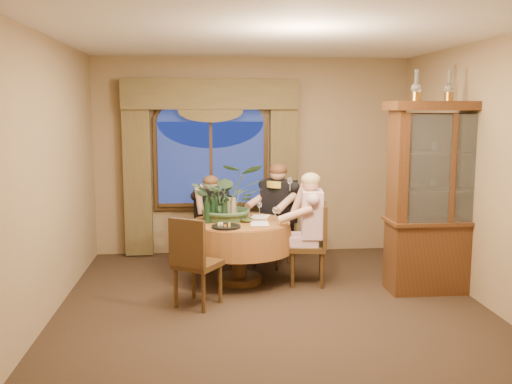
{
  "coord_description": "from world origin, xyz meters",
  "views": [
    {
      "loc": [
        -0.71,
        -5.67,
        2.07
      ],
      "look_at": [
        -0.09,
        0.99,
        1.1
      ],
      "focal_mm": 40.0,
      "sensor_mm": 36.0,
      "label": 1
    }
  ],
  "objects": [
    {
      "name": "cheese_platter",
      "position": [
        -0.46,
        0.62,
        0.76
      ],
      "size": [
        0.33,
        0.33,
        0.02
      ],
      "primitive_type": "cylinder",
      "color": "black",
      "rests_on": "dining_table"
    },
    {
      "name": "olive_bowl",
      "position": [
        -0.21,
        0.93,
        0.77
      ],
      "size": [
        0.15,
        0.15,
        0.05
      ],
      "primitive_type": "imported",
      "color": "#445227",
      "rests_on": "dining_table"
    },
    {
      "name": "swag_valance",
      "position": [
        -0.6,
        2.35,
        2.28
      ],
      "size": [
        2.45,
        0.16,
        0.42
      ],
      "primitive_type": null,
      "color": "#4F4326",
      "rests_on": "wall_back"
    },
    {
      "name": "wine_glass_person_pink",
      "position": [
        0.13,
        0.93,
        0.84
      ],
      "size": [
        0.07,
        0.07,
        0.18
      ],
      "primitive_type": null,
      "color": "silver",
      "rests_on": "dining_table"
    },
    {
      "name": "centerpiece_plant",
      "position": [
        -0.41,
        1.13,
        1.34
      ],
      "size": [
        0.9,
        1.0,
        0.78
      ],
      "primitive_type": "imported",
      "color": "#3A5A38",
      "rests_on": "dining_table"
    },
    {
      "name": "wine_bottle_1",
      "position": [
        -0.67,
        0.92,
        0.92
      ],
      "size": [
        0.07,
        0.07,
        0.33
      ],
      "primitive_type": "cylinder",
      "color": "black",
      "rests_on": "dining_table"
    },
    {
      "name": "floor",
      "position": [
        0.0,
        0.0,
        0.0
      ],
      "size": [
        5.0,
        5.0,
        0.0
      ],
      "primitive_type": "plane",
      "color": "black",
      "rests_on": "ground"
    },
    {
      "name": "wine_bottle_2",
      "position": [
        -0.61,
        0.98,
        0.92
      ],
      "size": [
        0.07,
        0.07,
        0.33
      ],
      "primitive_type": "cylinder",
      "color": "black",
      "rests_on": "dining_table"
    },
    {
      "name": "chair_right",
      "position": [
        0.51,
        0.84,
        0.48
      ],
      "size": [
        0.49,
        0.49,
        0.96
      ],
      "primitive_type": "cube",
      "rotation": [
        0.0,
        0.0,
        1.39
      ],
      "color": "black",
      "rests_on": "floor"
    },
    {
      "name": "drapery_right",
      "position": [
        0.43,
        2.38,
        1.18
      ],
      "size": [
        0.38,
        0.14,
        2.32
      ],
      "primitive_type": "cube",
      "color": "#4F4326",
      "rests_on": "floor"
    },
    {
      "name": "window",
      "position": [
        -0.6,
        2.43,
        1.3
      ],
      "size": [
        1.62,
        0.1,
        1.32
      ],
      "primitive_type": null,
      "color": "navy",
      "rests_on": "wall_back"
    },
    {
      "name": "person_back",
      "position": [
        -0.62,
        1.75,
        0.61
      ],
      "size": [
        0.56,
        0.54,
        1.22
      ],
      "primitive_type": null,
      "rotation": [
        0.0,
        0.0,
        -2.73
      ],
      "color": "black",
      "rests_on": "floor"
    },
    {
      "name": "wine_glass_person_scarf",
      "position": [
        -0.02,
        1.31,
        0.84
      ],
      "size": [
        0.07,
        0.07,
        0.18
      ],
      "primitive_type": null,
      "color": "silver",
      "rests_on": "dining_table"
    },
    {
      "name": "oil_lamp_left",
      "position": [
        1.62,
        0.47,
        2.33
      ],
      "size": [
        0.11,
        0.11,
        0.34
      ],
      "primitive_type": null,
      "color": "#A5722D",
      "rests_on": "china_cabinet"
    },
    {
      "name": "oil_lamp_right",
      "position": [
        2.37,
        0.47,
        2.33
      ],
      "size": [
        0.11,
        0.11,
        0.34
      ],
      "primitive_type": null,
      "color": "#A5722D",
      "rests_on": "china_cabinet"
    },
    {
      "name": "person_scarf",
      "position": [
        0.27,
        1.66,
        0.69
      ],
      "size": [
        0.67,
        0.66,
        1.38
      ],
      "primitive_type": null,
      "rotation": [
        0.0,
        0.0,
        -3.84
      ],
      "color": "black",
      "rests_on": "floor"
    },
    {
      "name": "tasting_paper_0",
      "position": [
        -0.07,
        0.82,
        0.75
      ],
      "size": [
        0.22,
        0.31,
        0.0
      ],
      "primitive_type": "cube",
      "rotation": [
        0.0,
        0.0,
        -0.04
      ],
      "color": "white",
      "rests_on": "dining_table"
    },
    {
      "name": "dining_table",
      "position": [
        -0.29,
        0.99,
        0.38
      ],
      "size": [
        1.38,
        1.38,
        0.75
      ],
      "primitive_type": "cylinder",
      "rotation": [
        0.0,
        0.0,
        0.08
      ],
      "color": "maroon",
      "rests_on": "floor"
    },
    {
      "name": "person_pink",
      "position": [
        0.56,
        0.87,
        0.67
      ],
      "size": [
        0.5,
        0.53,
        1.34
      ],
      "primitive_type": null,
      "rotation": [
        0.0,
        0.0,
        1.44
      ],
      "color": "#CEA6AF",
      "rests_on": "floor"
    },
    {
      "name": "wine_glass_person_back",
      "position": [
        -0.46,
        1.38,
        0.84
      ],
      "size": [
        0.07,
        0.07,
        0.18
      ],
      "primitive_type": null,
      "color": "silver",
      "rests_on": "dining_table"
    },
    {
      "name": "chair_front_left",
      "position": [
        -0.78,
        0.21,
        0.48
      ],
      "size": [
        0.58,
        0.58,
        0.96
      ],
      "primitive_type": "cube",
      "rotation": [
        0.0,
        0.0,
        -0.56
      ],
      "color": "black",
      "rests_on": "floor"
    },
    {
      "name": "chair_back_right",
      "position": [
        0.18,
        1.68,
        0.48
      ],
      "size": [
        0.58,
        0.58,
        0.96
      ],
      "primitive_type": "cube",
      "rotation": [
        0.0,
        0.0,
        -3.74
      ],
      "color": "black",
      "rests_on": "floor"
    },
    {
      "name": "drapery_left",
      "position": [
        -1.63,
        2.38,
        1.18
      ],
      "size": [
        0.38,
        0.14,
        2.32
      ],
      "primitive_type": "cube",
      "color": "#4F4326",
      "rests_on": "floor"
    },
    {
      "name": "ceiling",
      "position": [
        0.0,
        0.0,
        2.8
      ],
      "size": [
        5.0,
        5.0,
        0.0
      ],
      "primitive_type": "plane",
      "rotation": [
        3.14,
        0.0,
        0.0
      ],
      "color": "white",
      "rests_on": "wall_back"
    },
    {
      "name": "tasting_paper_1",
      "position": [
        -0.02,
        1.23,
        0.75
      ],
      "size": [
        0.29,
        0.35,
        0.0
      ],
      "primitive_type": "cube",
      "rotation": [
        0.0,
        0.0,
        -0.29
      ],
      "color": "white",
      "rests_on": "dining_table"
    },
    {
      "name": "wall_back",
      "position": [
        0.0,
        2.5,
        1.4
      ],
      "size": [
        4.5,
        0.0,
        4.5
      ],
      "primitive_type": "plane",
      "rotation": [
        1.57,
        0.0,
        0.0
      ],
      "color": "#866F4E",
      "rests_on": "ground"
    },
    {
      "name": "wall_right",
      "position": [
        2.25,
        0.0,
        1.4
      ],
      "size": [
        0.0,
        5.0,
        5.0
      ],
      "primitive_type": "plane",
      "rotation": [
        1.57,
        0.0,
        -1.57
      ],
      "color": "#866F4E",
      "rests_on": "ground"
    },
    {
      "name": "wine_bottle_3",
      "position": [
        -0.57,
        1.17,
        0.92
      ],
      "size": [
        0.07,
        0.07,
        0.33
      ],
      "primitive_type": "cylinder",
      "color": "black",
      "rests_on": "dining_table"
    },
    {
      "name": "stoneware_vase",
      "position": [
        -0.38,
        1.12,
        0.88
      ],
      "size": [
        0.14,
        0.14,
        0.26
      ],
      "primitive_type": null,
      "color": "#A07D66",
      "rests_on": "dining_table"
    },
    {
      "name": "chair_back",
      "position": [
        -0.58,
        1.87,
        0.48
      ],
      "size": [
        0.53,
        0.53,
        0.96
      ],
      "primitive_type": "cube",
      "rotation": [
        0.0,
        0.0,
        -2.83
      ],
      "color": "black",
      "rests_on": "floor"
    },
    {
      "name": "wine_bottle_0",
      "position": [
        -0.47,
        0.91,
        0.92
      ],
      "size": [
        0.07,
        0.07,
        0.33
      ],
      "primitive_type": "cylinder",
      "color": "black",
      "rests_on": "dining_table"
    },
    {
      "name": "china_cabinet",
      "position": [
        2.0,
        0.47,
        1.08
      ],
      "size": [
        1.34,
        0.53,
        2.16
      ],
      "primitive_type": "cube",
      "color": "#3D200E",
      "rests_on": "floor"
    },
    {
      "name": "arched_transom",
      "position": [
        -0.6,
        2.43,
        2.08
      ],
      "size": [
        1.6,
        0.06,
        0.44
      ],
      "primitive_type": null,
      "color": "navy",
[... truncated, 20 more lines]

